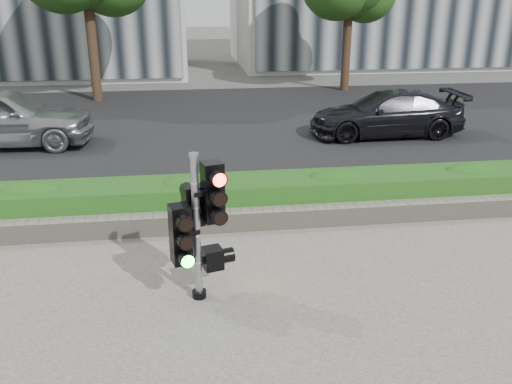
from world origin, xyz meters
TOP-DOWN VIEW (x-y plane):
  - ground at (0.00, 0.00)m, footprint 120.00×120.00m
  - road at (0.00, 10.00)m, footprint 60.00×13.00m
  - curb at (0.00, 3.15)m, footprint 60.00×0.25m
  - stone_wall at (0.00, 1.90)m, footprint 12.00×0.32m
  - hedge at (0.00, 2.55)m, footprint 12.00×1.00m
  - traffic_signal at (-1.17, -0.24)m, footprint 0.74×0.62m
  - car_silver at (-6.05, 8.15)m, footprint 4.70×2.00m
  - car_dark at (4.47, 7.90)m, footprint 4.37×1.78m

SIDE VIEW (x-z plane):
  - ground at x=0.00m, z-range 0.00..0.00m
  - road at x=0.00m, z-range 0.00..0.02m
  - curb at x=0.00m, z-range 0.00..0.12m
  - stone_wall at x=0.00m, z-range 0.03..0.37m
  - hedge at x=0.00m, z-range 0.03..0.71m
  - car_dark at x=4.47m, z-range 0.02..1.29m
  - car_silver at x=-6.05m, z-range 0.02..1.60m
  - traffic_signal at x=-1.17m, z-range 0.14..2.18m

